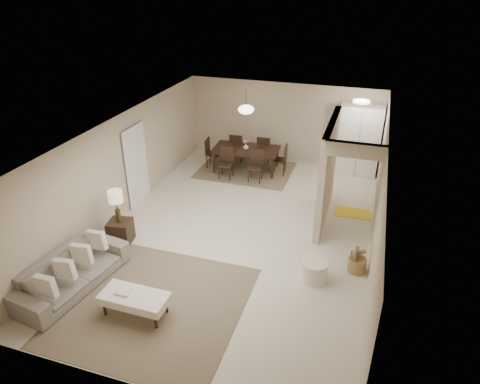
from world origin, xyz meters
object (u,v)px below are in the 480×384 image
(ottoman_bench, at_px, (134,299))
(pantry_cabinet, at_px, (359,141))
(sofa, at_px, (72,272))
(wicker_basket, at_px, (357,265))
(dining_table, at_px, (246,160))
(side_table, at_px, (121,232))
(round_pouf, at_px, (314,270))

(ottoman_bench, bearing_deg, pantry_cabinet, 66.42)
(sofa, distance_m, ottoman_bench, 1.57)
(pantry_cabinet, bearing_deg, wicker_basket, -85.29)
(sofa, bearing_deg, dining_table, -6.20)
(sofa, bearing_deg, side_table, 6.28)
(sofa, bearing_deg, round_pouf, -61.49)
(side_table, bearing_deg, pantry_cabinet, 48.58)
(wicker_basket, bearing_deg, side_table, -174.15)
(round_pouf, distance_m, wicker_basket, 0.95)
(pantry_cabinet, height_order, wicker_basket, pantry_cabinet)
(ottoman_bench, xyz_separation_m, round_pouf, (2.87, 1.95, -0.14))
(pantry_cabinet, relative_size, ottoman_bench, 1.73)
(wicker_basket, bearing_deg, round_pouf, -146.62)
(pantry_cabinet, distance_m, side_table, 7.22)
(side_table, bearing_deg, sofa, -91.75)
(ottoman_bench, distance_m, side_table, 2.45)
(pantry_cabinet, xyz_separation_m, ottoman_bench, (-3.26, -7.32, -0.70))
(side_table, relative_size, wicker_basket, 1.46)
(round_pouf, bearing_deg, pantry_cabinet, 85.83)
(side_table, xyz_separation_m, round_pouf, (4.36, 0.01, -0.06))
(sofa, xyz_separation_m, dining_table, (1.58, 6.23, 0.01))
(pantry_cabinet, relative_size, dining_table, 1.06)
(side_table, distance_m, dining_table, 4.84)
(ottoman_bench, bearing_deg, side_table, 127.93)
(pantry_cabinet, relative_size, round_pouf, 3.90)
(side_table, height_order, wicker_basket, side_table)
(side_table, bearing_deg, dining_table, 71.57)
(side_table, height_order, dining_table, dining_table)
(pantry_cabinet, xyz_separation_m, wicker_basket, (0.40, -4.86, -0.89))
(wicker_basket, bearing_deg, dining_table, 131.72)
(pantry_cabinet, relative_size, side_table, 3.93)
(pantry_cabinet, bearing_deg, sofa, -124.35)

